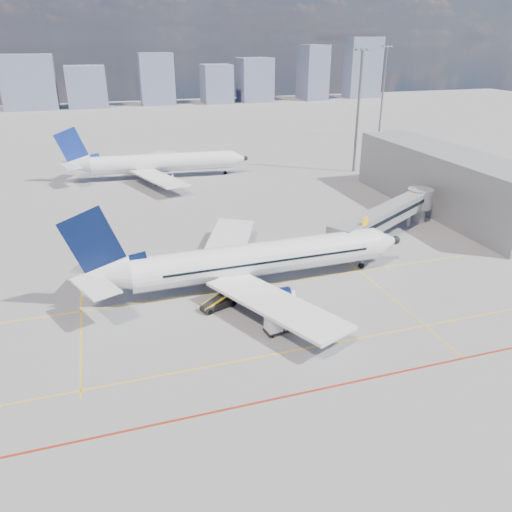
{
  "coord_description": "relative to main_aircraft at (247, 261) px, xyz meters",
  "views": [
    {
      "loc": [
        -16.25,
        -42.91,
        27.33
      ],
      "look_at": [
        0.02,
        7.85,
        4.0
      ],
      "focal_mm": 35.0,
      "sensor_mm": 36.0,
      "label": 1
    }
  ],
  "objects": [
    {
      "name": "baggage_tug",
      "position": [
        1.89,
        -8.29,
        -2.4
      ],
      "size": [
        2.82,
        2.36,
        1.71
      ],
      "rotation": [
        0.0,
        0.0,
        0.43
      ],
      "color": "white",
      "rests_on": "ground"
    },
    {
      "name": "main_aircraft",
      "position": [
        0.0,
        0.0,
        0.0
      ],
      "size": [
        41.0,
        35.72,
        11.94
      ],
      "rotation": [
        0.0,
        0.0,
        0.01
      ],
      "color": "white",
      "rests_on": "ground"
    },
    {
      "name": "floodlight_mast_ne",
      "position": [
        38.89,
        46.54,
        10.37
      ],
      "size": [
        3.2,
        0.61,
        25.45
      ],
      "color": "slate",
      "rests_on": "ground"
    },
    {
      "name": "terminal_block",
      "position": [
        40.84,
        17.54,
        1.78
      ],
      "size": [
        10.0,
        42.0,
        10.0
      ],
      "color": "gray",
      "rests_on": "ground"
    },
    {
      "name": "second_aircraft",
      "position": [
        -3.88,
        53.92,
        0.0
      ],
      "size": [
        39.19,
        34.11,
        11.44
      ],
      "rotation": [
        0.0,
        0.0,
        -0.08
      ],
      "color": "white",
      "rests_on": "ground"
    },
    {
      "name": "jet_bridge",
      "position": [
        24.4,
        8.45,
        0.52
      ],
      "size": [
        23.55,
        15.78,
        6.3
      ],
      "color": "gray",
      "rests_on": "ground"
    },
    {
      "name": "ramp_worker",
      "position": [
        4.16,
        -11.56,
        -2.31
      ],
      "size": [
        0.49,
        0.7,
        1.82
      ],
      "primitive_type": "imported",
      "rotation": [
        0.0,
        0.0,
        1.65
      ],
      "color": "yellow",
      "rests_on": "ground"
    },
    {
      "name": "distant_skyline",
      "position": [
        11.78,
        181.54,
        6.54
      ],
      "size": [
        245.78,
        15.43,
        28.0
      ],
      "color": "slate",
      "rests_on": "ground"
    },
    {
      "name": "belt_loader",
      "position": [
        -4.48,
        -4.19,
        -2.61
      ],
      "size": [
        5.78,
        3.13,
        2.35
      ],
      "rotation": [
        0.0,
        0.0,
        0.35
      ],
      "color": "black",
      "rests_on": "ground"
    },
    {
      "name": "ground",
      "position": [
        0.89,
        -8.46,
        -3.22
      ],
      "size": [
        420.0,
        420.0,
        0.0
      ],
      "primitive_type": "plane",
      "color": "gray",
      "rests_on": "ground"
    },
    {
      "name": "apron_markings",
      "position": [
        0.31,
        -12.37,
        -3.21
      ],
      "size": [
        90.0,
        35.12,
        0.01
      ],
      "color": "yellow",
      "rests_on": "ground"
    },
    {
      "name": "floodlight_mast_far",
      "position": [
        65.89,
        81.54,
        10.37
      ],
      "size": [
        3.2,
        0.61,
        25.45
      ],
      "color": "slate",
      "rests_on": "ground"
    },
    {
      "name": "cargo_dolly",
      "position": [
        0.29,
        -10.87,
        -2.18
      ],
      "size": [
        3.63,
        2.01,
        1.89
      ],
      "rotation": [
        0.0,
        0.0,
        0.15
      ],
      "color": "black",
      "rests_on": "ground"
    }
  ]
}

